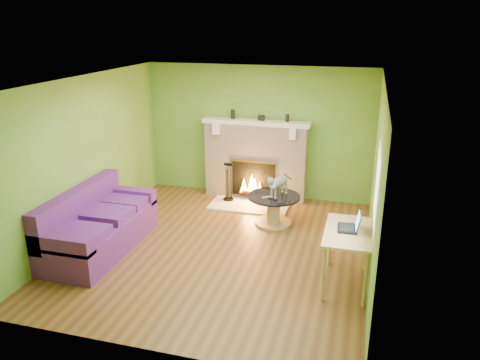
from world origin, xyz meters
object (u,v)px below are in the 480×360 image
object	(u,v)px
coffee_table	(273,207)
desk	(348,237)
sofa	(97,226)
cat	(279,184)

from	to	relation	value
coffee_table	desk	world-z (taller)	desk
desk	coffee_table	bearing A→B (deg)	128.22
sofa	desk	world-z (taller)	sofa
desk	cat	bearing A→B (deg)	125.73
cat	sofa	bearing A→B (deg)	-120.77
cat	desk	bearing A→B (deg)	-28.93
coffee_table	cat	size ratio (longest dim) A/B	1.43
coffee_table	desk	size ratio (longest dim) A/B	0.86
desk	cat	xyz separation A→B (m)	(-1.26, 1.75, 0.02)
sofa	coffee_table	distance (m)	2.97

